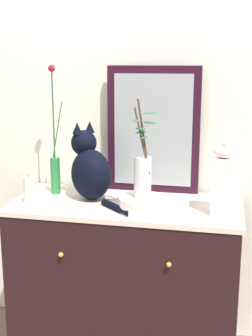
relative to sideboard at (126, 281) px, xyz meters
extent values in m
cube|color=silver|center=(0.00, 0.34, 0.87)|extent=(4.40, 0.08, 2.60)
cube|color=black|center=(0.00, 0.00, -0.01)|extent=(1.12, 0.51, 0.83)
cube|color=beige|center=(0.00, 0.00, 0.41)|extent=(1.15, 0.52, 0.02)
sphere|color=#B79338|center=(-0.25, -0.27, 0.24)|extent=(0.02, 0.02, 0.02)
sphere|color=#B79338|center=(0.25, -0.27, 0.24)|extent=(0.02, 0.02, 0.02)
cube|color=black|center=(0.10, 0.24, 0.76)|extent=(0.49, 0.03, 0.67)
cube|color=gray|center=(0.10, 0.23, 0.76)|extent=(0.41, 0.01, 0.59)
ellipsoid|color=black|center=(-0.19, 0.03, 0.56)|extent=(0.31, 0.30, 0.26)
sphere|color=black|center=(-0.24, 0.08, 0.71)|extent=(0.13, 0.13, 0.13)
cone|color=black|center=(-0.26, 0.05, 0.79)|extent=(0.05, 0.05, 0.06)
cone|color=black|center=(-0.21, 0.10, 0.79)|extent=(0.05, 0.05, 0.06)
cylinder|color=black|center=(-0.02, -0.13, 0.44)|extent=(0.18, 0.17, 0.03)
cylinder|color=#247C3A|center=(-0.40, 0.09, 0.52)|extent=(0.05, 0.05, 0.20)
cylinder|color=#2A5830|center=(-0.40, 0.09, 0.84)|extent=(0.01, 0.01, 0.44)
sphere|color=#AA1122|center=(-0.40, 0.09, 1.08)|extent=(0.04, 0.04, 0.04)
cylinder|color=#2A5A31|center=(-0.38, 0.09, 0.77)|extent=(0.06, 0.01, 0.29)
cylinder|color=silver|center=(0.10, -0.11, 0.46)|extent=(0.22, 0.22, 0.07)
cylinder|color=silver|center=(0.10, -0.11, 0.59)|extent=(0.08, 0.08, 0.19)
cylinder|color=#492F25|center=(0.11, -0.12, 0.78)|extent=(0.06, 0.03, 0.35)
ellipsoid|color=#285234|center=(0.10, -0.16, 0.81)|extent=(0.06, 0.08, 0.01)
ellipsoid|color=#264F3A|center=(0.14, -0.15, 0.85)|extent=(0.08, 0.07, 0.01)
ellipsoid|color=#245D32|center=(0.14, -0.16, 0.90)|extent=(0.08, 0.07, 0.01)
cylinder|color=#4A3A24|center=(0.10, -0.12, 0.76)|extent=(0.08, 0.02, 0.31)
ellipsoid|color=#335837|center=(0.11, -0.16, 0.79)|extent=(0.04, 0.07, 0.01)
ellipsoid|color=#265D29|center=(0.10, -0.16, 0.83)|extent=(0.07, 0.08, 0.01)
ellipsoid|color=#2D562C|center=(0.09, -0.18, 0.87)|extent=(0.06, 0.08, 0.01)
cube|color=white|center=(0.47, -0.06, 0.56)|extent=(0.10, 0.10, 0.26)
ellipsoid|color=silver|center=(0.47, -0.06, 0.72)|extent=(0.09, 0.09, 0.06)
sphere|color=white|center=(0.47, -0.06, 0.76)|extent=(0.02, 0.02, 0.02)
cylinder|color=silver|center=(-0.47, -0.11, 0.49)|extent=(0.05, 0.05, 0.13)
cylinder|color=black|center=(-0.47, -0.11, 0.57)|extent=(0.00, 0.00, 0.01)
camera|label=1|loc=(0.47, -2.16, 1.13)|focal=49.37mm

